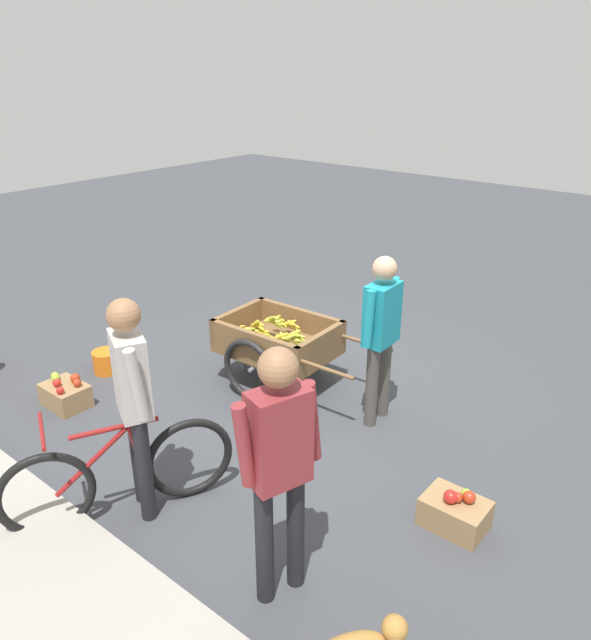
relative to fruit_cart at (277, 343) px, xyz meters
The scene contains 9 objects.
ground_plane 0.57m from the fruit_cart, behind, with size 24.00×24.00×0.00m, color #3D3F44.
fruit_cart is the anchor object (origin of this frame).
vendor_person 1.25m from the fruit_cart, behind, with size 0.21×0.56×1.56m.
bicycle 2.23m from the fruit_cart, 100.89° to the left, with size 0.81×1.52×0.85m.
cyclist_person 2.18m from the fruit_cart, 103.38° to the left, with size 0.47×0.33×1.65m.
plastic_bucket 1.86m from the fruit_cart, 31.89° to the left, with size 0.28×0.28×0.23m, color orange.
apple_crate 2.09m from the fruit_cart, 52.03° to the left, with size 0.44×0.32×0.31m.
mixed_fruit_crate 2.49m from the fruit_cart, 161.20° to the left, with size 0.44×0.32×0.32m.
bystander_person 2.72m from the fruit_cart, 131.21° to the left, with size 0.29×0.56×1.67m.
Camera 1 is at (-3.25, 4.15, 3.04)m, focal length 34.05 mm.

